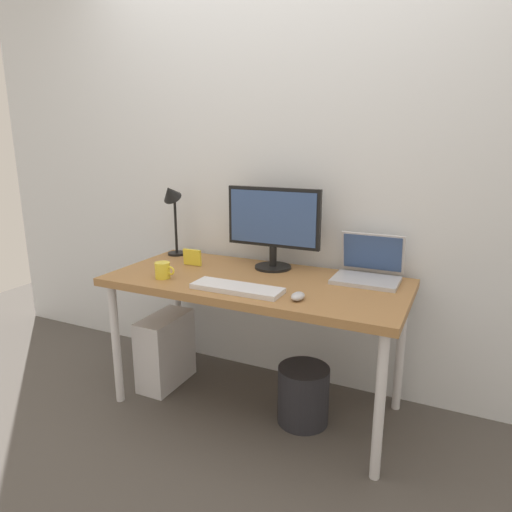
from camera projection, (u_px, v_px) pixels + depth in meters
The scene contains 12 objects.
ground_plane at pixel (256, 404), 2.49m from camera, with size 6.00×6.00×0.00m, color #4C4742.
back_wall at pixel (287, 160), 2.53m from camera, with size 4.40×0.04×2.60m, color silver.
desk at pixel (256, 290), 2.33m from camera, with size 1.52×0.70×0.72m.
monitor at pixel (272, 223), 2.44m from camera, with size 0.53×0.20×0.44m.
laptop at pixel (369, 268), 2.29m from camera, with size 0.32×0.27×0.23m.
desk_lamp at pixel (172, 204), 2.70m from camera, with size 0.11×0.16×0.45m.
keyboard at pixel (237, 288), 2.13m from camera, with size 0.44×0.14×0.02m, color silver.
mouse at pixel (298, 296), 2.00m from camera, with size 0.06×0.09×0.03m, color #B2B2B7.
coffee_mug at pixel (163, 270), 2.31m from camera, with size 0.11×0.08×0.08m.
photo_frame at pixel (192, 257), 2.55m from camera, with size 0.11×0.02×0.09m, color yellow.
computer_tower at pixel (166, 350), 2.66m from camera, with size 0.18×0.36×0.42m, color silver.
wastebasket at pixel (303, 395), 2.30m from camera, with size 0.26×0.26×0.30m, color #232328.
Camera 1 is at (0.95, -2.00, 1.40)m, focal length 31.82 mm.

